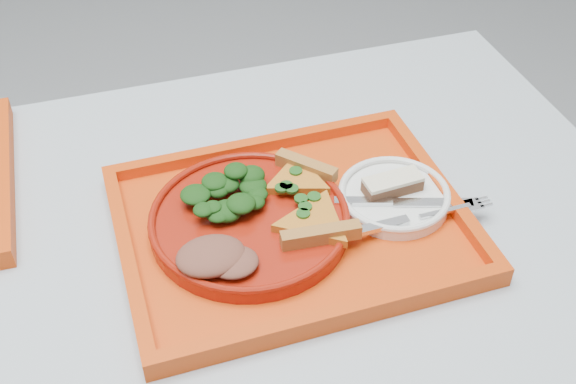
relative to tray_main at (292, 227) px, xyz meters
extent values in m
cube|color=#AAB4BE|center=(-0.31, 0.01, -0.02)|extent=(1.60, 0.80, 0.03)
cylinder|color=gray|center=(0.41, 0.33, -0.40)|extent=(0.05, 0.05, 0.72)
cube|color=#CF3D0A|center=(0.00, 0.00, 0.00)|extent=(0.45, 0.36, 0.01)
cylinder|color=maroon|center=(-0.05, 0.01, 0.02)|extent=(0.26, 0.26, 0.02)
cylinder|color=white|center=(0.14, 0.00, 0.01)|extent=(0.15, 0.15, 0.01)
ellipsoid|color=black|center=(-0.07, 0.05, 0.05)|extent=(0.09, 0.08, 0.04)
ellipsoid|color=brown|center=(-0.12, -0.05, 0.04)|extent=(0.09, 0.07, 0.03)
cube|color=#452717|center=(0.15, 0.01, 0.03)|extent=(0.08, 0.04, 0.02)
cube|color=beige|center=(0.15, 0.01, 0.04)|extent=(0.08, 0.04, 0.01)
cube|color=silver|center=(0.15, -0.02, 0.02)|extent=(0.18, 0.07, 0.01)
cube|color=silver|center=(0.16, -0.05, 0.02)|extent=(0.19, 0.03, 0.01)
camera|label=1|loc=(-0.21, -0.65, 0.67)|focal=45.00mm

